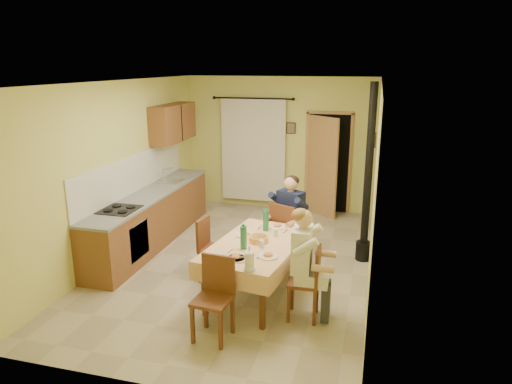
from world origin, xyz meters
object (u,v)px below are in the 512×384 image
(dining_table, at_px, (257,269))
(chair_far, at_px, (288,246))
(man_right, at_px, (305,252))
(stove_flue, at_px, (367,199))
(man_far, at_px, (289,210))
(chair_near, at_px, (213,315))
(chair_left, at_px, (214,261))
(chair_right, at_px, (304,296))

(dining_table, xyz_separation_m, chair_far, (0.21, 1.10, -0.09))
(man_right, relative_size, stove_flue, 0.50)
(man_far, bearing_deg, dining_table, -77.67)
(dining_table, bearing_deg, chair_far, 88.05)
(chair_near, xyz_separation_m, man_far, (0.45, 2.22, 0.59))
(chair_near, bearing_deg, chair_far, -96.47)
(chair_left, distance_m, stove_flue, 2.55)
(man_right, bearing_deg, chair_right, -90.00)
(chair_far, relative_size, chair_left, 1.09)
(chair_left, relative_size, man_far, 0.67)
(man_right, bearing_deg, chair_left, 62.13)
(chair_right, height_order, stove_flue, stove_flue)
(chair_near, distance_m, chair_left, 1.47)
(man_right, bearing_deg, chair_near, 124.88)
(chair_left, height_order, man_right, man_right)
(dining_table, distance_m, chair_far, 1.13)
(dining_table, distance_m, chair_right, 0.82)
(dining_table, distance_m, chair_left, 0.79)
(man_right, bearing_deg, dining_table, 57.60)
(stove_flue, bearing_deg, chair_left, -148.41)
(chair_near, bearing_deg, chair_left, -65.26)
(chair_near, height_order, chair_left, chair_near)
(man_far, bearing_deg, man_right, -49.29)
(man_far, distance_m, stove_flue, 1.23)
(chair_far, distance_m, chair_right, 1.59)
(chair_far, height_order, chair_near, chair_far)
(chair_near, distance_m, chair_right, 1.17)
(chair_left, xyz_separation_m, man_right, (1.42, -0.69, 0.59))
(chair_far, distance_m, man_right, 1.69)
(chair_near, bearing_deg, chair_right, -138.49)
(man_far, relative_size, stove_flue, 0.50)
(dining_table, distance_m, stove_flue, 2.16)
(chair_left, relative_size, man_right, 0.67)
(man_far, xyz_separation_m, man_right, (0.47, -1.52, 0.00))
(man_right, bearing_deg, stove_flue, -20.56)
(chair_near, height_order, man_right, man_right)
(chair_far, relative_size, man_far, 0.73)
(dining_table, bearing_deg, chair_near, -92.94)
(chair_right, xyz_separation_m, chair_left, (-1.43, 0.69, 0.00))
(chair_near, bearing_deg, man_far, -96.55)
(stove_flue, bearing_deg, man_right, -108.55)
(chair_near, relative_size, stove_flue, 0.34)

